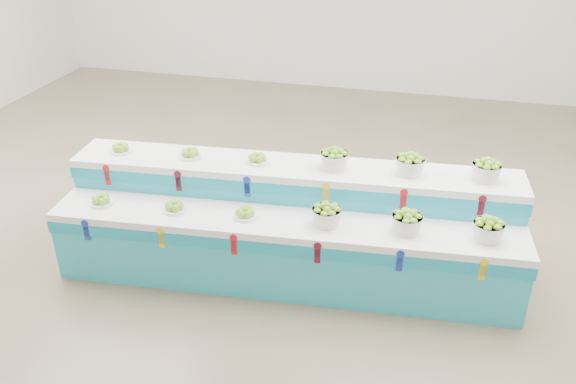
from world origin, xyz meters
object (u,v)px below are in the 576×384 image
object	(u,v)px
basket_lower_left	(327,215)
basket_upper_right	(486,170)
display_stand	(288,225)
plate_upper_mid	(190,153)

from	to	relation	value
basket_lower_left	basket_upper_right	size ratio (longest dim) A/B	1.00
basket_upper_right	display_stand	bearing A→B (deg)	-166.91
basket_lower_left	plate_upper_mid	xyz separation A→B (m)	(-1.46, 0.43, 0.25)
display_stand	basket_lower_left	bearing A→B (deg)	-34.33
display_stand	basket_lower_left	size ratio (longest dim) A/B	16.05
basket_lower_left	basket_upper_right	world-z (taller)	basket_upper_right
display_stand	basket_upper_right	xyz separation A→B (m)	(1.75, 0.41, 0.61)
plate_upper_mid	basket_upper_right	distance (m)	2.80
basket_lower_left	plate_upper_mid	bearing A→B (deg)	163.61
display_stand	plate_upper_mid	size ratio (longest dim) A/B	20.48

